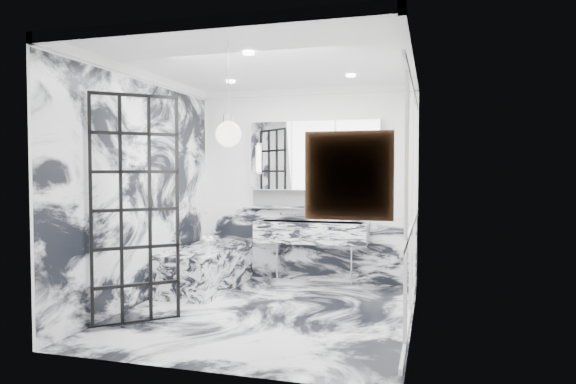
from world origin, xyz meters
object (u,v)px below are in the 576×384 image
(mirror_cabinet, at_px, (314,156))
(bathtub, at_px, (206,268))
(crittall_door, at_px, (136,210))
(trough_sink, at_px, (311,232))

(mirror_cabinet, bearing_deg, bathtub, -147.94)
(crittall_door, distance_m, trough_sink, 2.73)
(mirror_cabinet, bearing_deg, trough_sink, -90.00)
(crittall_door, xyz_separation_m, trough_sink, (1.36, 2.32, -0.46))
(crittall_door, height_order, mirror_cabinet, crittall_door)
(trough_sink, height_order, bathtub, trough_sink)
(bathtub, bearing_deg, mirror_cabinet, 32.06)
(crittall_door, relative_size, mirror_cabinet, 1.26)
(mirror_cabinet, bearing_deg, crittall_door, -118.62)
(crittall_door, bearing_deg, mirror_cabinet, 20.56)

